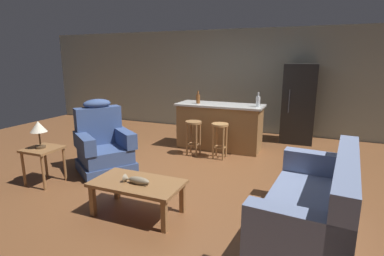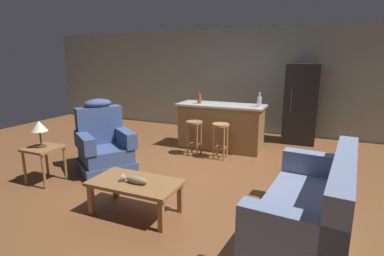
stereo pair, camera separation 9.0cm
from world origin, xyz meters
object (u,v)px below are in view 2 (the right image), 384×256
coffee_table (135,186)px  refrigerator (301,104)px  fish_figurine (134,180)px  couch (312,209)px  recliner_near_lamp (104,145)px  bottle_short_amber (199,99)px  bar_stool_right (221,134)px  bar_stool_left (194,132)px  end_table (44,153)px  kitchen_island (221,126)px  bottle_tall_green (259,101)px  table_lamp (39,127)px

coffee_table → refrigerator: 4.55m
coffee_table → fish_figurine: bearing=-62.7°
fish_figurine → couch: couch is taller
recliner_near_lamp → bottle_short_amber: (0.99, 1.88, 0.63)m
recliner_near_lamp → bar_stool_right: size_ratio=1.76×
recliner_near_lamp → bar_stool_left: size_ratio=1.76×
bar_stool_right → end_table: bearing=-134.5°
couch → recliner_near_lamp: (-3.35, 0.80, 0.08)m
couch → bar_stool_right: 2.74m
kitchen_island → bottle_tall_green: 0.98m
table_lamp → bar_stool_left: table_lamp is taller
coffee_table → couch: bearing=7.8°
bottle_tall_green → bottle_short_amber: (-1.24, -0.04, -0.01)m
coffee_table → end_table: (-1.83, 0.26, 0.10)m
table_lamp → bar_stool_left: 2.72m
end_table → bottle_tall_green: size_ratio=1.96×
fish_figurine → bottle_short_amber: bearing=97.5°
recliner_near_lamp → bottle_short_amber: bearing=97.4°
table_lamp → end_table: bearing=20.6°
bar_stool_right → bottle_tall_green: (0.58, 0.58, 0.59)m
bottle_tall_green → coffee_table: bearing=-106.3°
couch → kitchen_island: kitchen_island is taller
couch → fish_figurine: bearing=14.8°
fish_figurine → refrigerator: bearing=70.2°
bottle_short_amber → refrigerator: bearing=33.6°
end_table → table_lamp: (-0.02, -0.01, 0.41)m
recliner_near_lamp → bottle_short_amber: size_ratio=4.49×
end_table → bar_stool_right: bearing=45.5°
fish_figurine → coffee_table: bearing=117.3°
couch → bottle_short_amber: (-2.36, 2.68, 0.71)m
coffee_table → end_table: end_table is taller
coffee_table → fish_figurine: 0.11m
fish_figurine → bar_stool_left: (-0.28, 2.46, 0.01)m
table_lamp → refrigerator: size_ratio=0.23×
coffee_table → couch: 2.01m
kitchen_island → bottle_tall_green: (0.79, -0.05, 0.58)m
bar_stool_left → bottle_tall_green: size_ratio=2.39×
kitchen_island → coffee_table: bearing=-91.6°
couch → kitchen_island: (-1.91, 2.77, 0.14)m
refrigerator → couch: bearing=-83.9°
kitchen_island → bar_stool_left: size_ratio=2.65×
table_lamp → bottle_tall_green: 3.87m
recliner_near_lamp → end_table: size_ratio=2.14×
bar_stool_left → bar_stool_right: bearing=0.0°
couch → recliner_near_lamp: recliner_near_lamp is taller
kitchen_island → couch: bearing=-55.4°
kitchen_island → bar_stool_right: size_ratio=2.65×
kitchen_island → bar_stool_left: (-0.33, -0.63, -0.01)m
recliner_near_lamp → kitchen_island: (1.44, 1.97, 0.06)m
fish_figurine → refrigerator: size_ratio=0.19×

